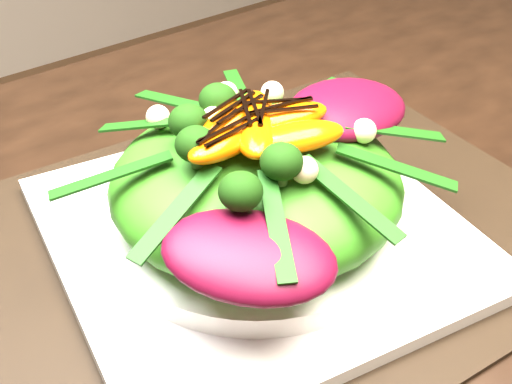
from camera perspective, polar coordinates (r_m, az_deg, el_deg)
dining_table at (r=0.48m, az=9.77°, el=-10.35°), size 1.60×0.90×0.75m
placemat at (r=0.50m, az=0.00°, el=-3.97°), size 0.49×0.39×0.00m
plate_base at (r=0.50m, az=0.00°, el=-3.34°), size 0.32×0.32×0.01m
salad_bowl at (r=0.49m, az=0.00°, el=-2.15°), size 0.27×0.27×0.02m
lettuce_mound at (r=0.47m, az=0.00°, el=0.82°), size 0.24×0.24×0.07m
radicchio_leaf at (r=0.49m, az=7.70°, el=6.90°), size 0.10×0.07×0.02m
orange_segment at (r=0.45m, az=-2.73°, el=5.11°), size 0.07×0.05×0.02m
broccoli_floret at (r=0.45m, az=-9.80°, el=4.84°), size 0.05×0.05×0.04m
macadamia_nut at (r=0.44m, az=6.18°, el=4.03°), size 0.02×0.02×0.02m
balsamic_drizzle at (r=0.44m, az=-2.77°, el=6.13°), size 0.04×0.02×0.00m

